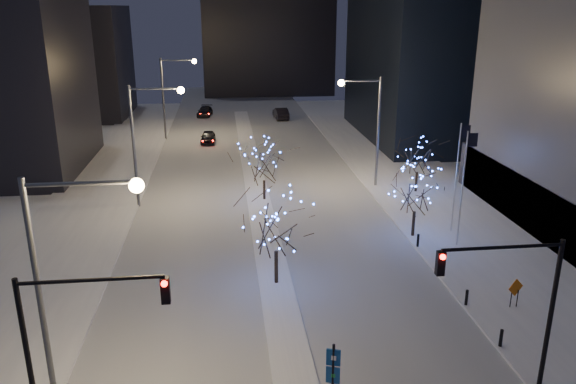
{
  "coord_description": "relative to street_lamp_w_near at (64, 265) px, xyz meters",
  "views": [
    {
      "loc": [
        -2.73,
        -18.13,
        15.78
      ],
      "look_at": [
        1.03,
        14.29,
        5.0
      ],
      "focal_mm": 35.0,
      "sensor_mm": 36.0,
      "label": 1
    }
  ],
  "objects": [
    {
      "name": "road",
      "position": [
        8.94,
        33.0,
        -6.49
      ],
      "size": [
        20.0,
        130.0,
        0.02
      ],
      "primitive_type": "cube",
      "color": "#AEB3BD",
      "rests_on": "ground"
    },
    {
      "name": "median",
      "position": [
        8.94,
        28.0,
        -6.42
      ],
      "size": [
        2.0,
        80.0,
        0.15
      ],
      "primitive_type": "cube",
      "color": "white",
      "rests_on": "ground"
    },
    {
      "name": "east_sidewalk",
      "position": [
        23.94,
        18.0,
        -6.42
      ],
      "size": [
        10.0,
        90.0,
        0.15
      ],
      "primitive_type": "cube",
      "color": "white",
      "rests_on": "ground"
    },
    {
      "name": "west_sidewalk",
      "position": [
        -5.06,
        18.0,
        -6.42
      ],
      "size": [
        8.0,
        90.0,
        0.15
      ],
      "primitive_type": "cube",
      "color": "white",
      "rests_on": "ground"
    },
    {
      "name": "filler_west_far",
      "position": [
        -17.06,
        68.0,
        1.5
      ],
      "size": [
        18.0,
        16.0,
        16.0
      ],
      "primitive_type": "cube",
      "color": "black",
      "rests_on": "ground"
    },
    {
      "name": "street_lamp_w_near",
      "position": [
        0.0,
        0.0,
        0.0
      ],
      "size": [
        4.4,
        0.56,
        10.0
      ],
      "color": "#595E66",
      "rests_on": "ground"
    },
    {
      "name": "street_lamp_w_mid",
      "position": [
        0.0,
        25.0,
        0.0
      ],
      "size": [
        4.4,
        0.56,
        10.0
      ],
      "color": "#595E66",
      "rests_on": "ground"
    },
    {
      "name": "street_lamp_w_far",
      "position": [
        0.0,
        50.0,
        0.0
      ],
      "size": [
        4.4,
        0.56,
        10.0
      ],
      "color": "#595E66",
      "rests_on": "ground"
    },
    {
      "name": "street_lamp_east",
      "position": [
        19.02,
        28.0,
        -0.05
      ],
      "size": [
        3.9,
        0.56,
        10.0
      ],
      "color": "#595E66",
      "rests_on": "ground"
    },
    {
      "name": "traffic_signal_west",
      "position": [
        0.5,
        -2.0,
        -1.74
      ],
      "size": [
        5.26,
        0.43,
        7.0
      ],
      "color": "black",
      "rests_on": "ground"
    },
    {
      "name": "traffic_signal_east",
      "position": [
        17.88,
        -1.0,
        -1.74
      ],
      "size": [
        5.26,
        0.43,
        7.0
      ],
      "color": "black",
      "rests_on": "ground"
    },
    {
      "name": "flagpoles",
      "position": [
        22.3,
        15.25,
        -1.7
      ],
      "size": [
        1.35,
        2.6,
        8.0
      ],
      "color": "silver",
      "rests_on": "east_sidewalk"
    },
    {
      "name": "bollards",
      "position": [
        19.14,
        8.0,
        -5.9
      ],
      "size": [
        0.16,
        12.16,
        0.9
      ],
      "color": "black",
      "rests_on": "east_sidewalk"
    },
    {
      "name": "car_near",
      "position": [
        4.24,
        47.54,
        -5.79
      ],
      "size": [
        1.86,
        4.26,
        1.43
      ],
      "primitive_type": "imported",
      "rotation": [
        0.0,
        0.0,
        -0.04
      ],
      "color": "black",
      "rests_on": "ground"
    },
    {
      "name": "car_mid",
      "position": [
        14.66,
        61.95,
        -5.67
      ],
      "size": [
        2.09,
        5.13,
        1.65
      ],
      "primitive_type": "imported",
      "rotation": [
        0.0,
        0.0,
        3.21
      ],
      "color": "black",
      "rests_on": "ground"
    },
    {
      "name": "car_far",
      "position": [
        3.42,
        65.45,
        -5.8
      ],
      "size": [
        2.56,
        5.06,
        1.41
      ],
      "primitive_type": "imported",
      "rotation": [
        0.0,
        0.0,
        -0.12
      ],
      "color": "black",
      "rests_on": "ground"
    },
    {
      "name": "holiday_tree_median_near",
      "position": [
        8.99,
        9.87,
        -2.69
      ],
      "size": [
        5.77,
        5.77,
        5.63
      ],
      "color": "black",
      "rests_on": "median"
    },
    {
      "name": "holiday_tree_median_far",
      "position": [
        9.44,
        25.25,
        -3.04
      ],
      "size": [
        5.33,
        5.33,
        5.31
      ],
      "color": "black",
      "rests_on": "median"
    },
    {
      "name": "holiday_tree_plaza_near",
      "position": [
        19.44,
        15.96,
        -3.08
      ],
      "size": [
        4.92,
        4.92,
        5.02
      ],
      "color": "black",
      "rests_on": "east_sidewalk"
    },
    {
      "name": "holiday_tree_plaza_far",
      "position": [
        23.03,
        25.83,
        -3.07
      ],
      "size": [
        5.4,
        5.4,
        5.12
      ],
      "color": "black",
      "rests_on": "east_sidewalk"
    },
    {
      "name": "wayfinding_sign",
      "position": [
        10.19,
        -1.46,
        -4.54
      ],
      "size": [
        0.56,
        0.25,
        3.2
      ],
      "rotation": [
        0.0,
        0.0,
        -0.32
      ],
      "color": "black",
      "rests_on": "ground"
    },
    {
      "name": "construction_sign",
      "position": [
        21.62,
        5.48,
        -5.32
      ],
      "size": [
        0.99,
        0.36,
        1.71
      ],
      "rotation": [
        0.0,
        0.0,
        0.32
      ],
      "color": "black",
      "rests_on": "east_sidewalk"
    }
  ]
}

